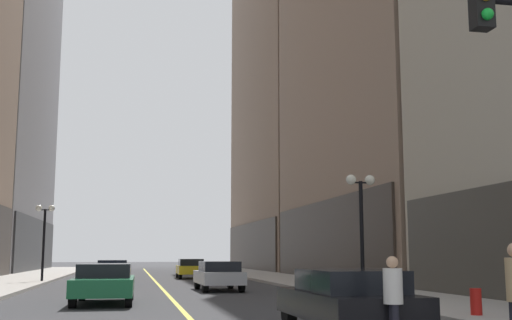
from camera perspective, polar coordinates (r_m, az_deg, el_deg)
name	(u,v)px	position (r m, az deg, el deg)	size (l,w,h in m)	color
ground_plane	(155,281)	(39.83, -8.98, -10.67)	(200.00, 200.00, 0.00)	#38383A
sidewalk_left	(12,281)	(40.35, -20.95, -10.09)	(4.50, 78.00, 0.15)	#ADA8A0
sidewalk_right	(287,279)	(40.98, 2.83, -10.59)	(4.50, 78.00, 0.15)	#ADA8A0
lane_centre_stripe	(155,281)	(39.83, -8.98, -10.67)	(0.16, 70.00, 0.01)	#E5D64C
building_right_far	(315,84)	(69.98, 5.31, 6.75)	(14.55, 26.00, 39.94)	gray
car_black	(347,299)	(13.68, 8.18, -12.18)	(1.97, 4.46, 1.32)	black
car_green	(105,282)	(22.37, -13.39, -10.54)	(2.01, 4.71, 1.32)	#196038
car_silver	(219,275)	(29.45, -3.34, -10.19)	(1.91, 4.15, 1.32)	#B7B7BC
car_blue	(112,271)	(36.14, -12.74, -9.68)	(1.82, 4.20, 1.32)	navy
car_yellow	(190,268)	(44.33, -5.88, -9.57)	(1.84, 4.10, 1.32)	yellow
pedestrian_in_white_shirt	(393,295)	(11.62, 12.16, -11.73)	(0.38, 0.38, 1.61)	black
street_lamp_left_far	(44,226)	(38.48, -18.38, -5.58)	(1.06, 0.36, 4.43)	black
street_lamp_right_mid	(361,208)	(22.82, 9.38, -4.24)	(1.06, 0.36, 4.43)	black
fire_hydrant_right	(476,305)	(17.08, 19.07, -12.13)	(0.28, 0.28, 0.80)	red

